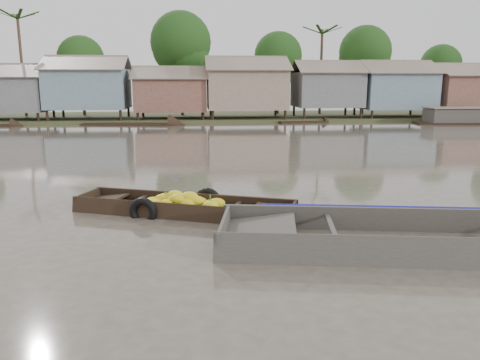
{
  "coord_description": "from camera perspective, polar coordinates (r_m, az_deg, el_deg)",
  "views": [
    {
      "loc": [
        -1.85,
        -10.59,
        3.26
      ],
      "look_at": [
        -0.74,
        1.04,
        0.8
      ],
      "focal_mm": 35.0,
      "sensor_mm": 36.0,
      "label": 1
    }
  ],
  "objects": [
    {
      "name": "ground",
      "position": [
        11.23,
        4.29,
        -5.02
      ],
      "size": [
        120.0,
        120.0,
        0.0
      ],
      "primitive_type": "plane",
      "color": "#4E453C",
      "rests_on": "ground"
    },
    {
      "name": "banana_boat",
      "position": [
        11.93,
        -7.16,
        -3.28
      ],
      "size": [
        5.73,
        3.23,
        0.79
      ],
      "rotation": [
        0.0,
        0.0,
        -0.36
      ],
      "color": "black",
      "rests_on": "ground"
    },
    {
      "name": "viewer_boat",
      "position": [
        10.2,
        22.6,
        -7.2
      ],
      "size": [
        8.86,
        3.66,
        0.69
      ],
      "rotation": [
        0.0,
        0.0,
        -0.17
      ],
      "color": "#3E3934",
      "rests_on": "ground"
    },
    {
      "name": "riverbank",
      "position": [
        42.73,
        1.12,
        11.63
      ],
      "size": [
        120.0,
        12.47,
        10.22
      ],
      "color": "#384723",
      "rests_on": "ground"
    },
    {
      "name": "distant_boats",
      "position": [
        38.13,
        17.66,
        6.74
      ],
      "size": [
        46.37,
        15.45,
        1.38
      ],
      "color": "black",
      "rests_on": "ground"
    }
  ]
}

